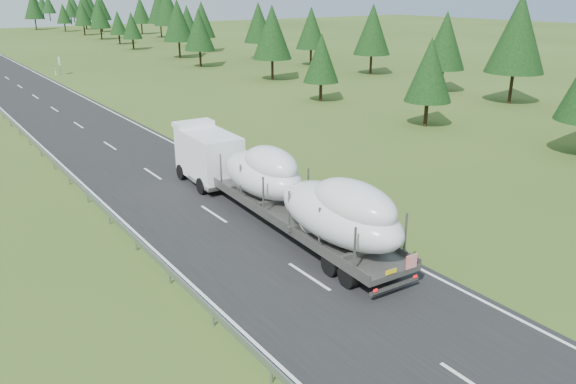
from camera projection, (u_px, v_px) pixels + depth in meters
highway_sign at (59, 63)px, 82.89m from camera, size 0.08×0.90×2.60m
tree_line_right at (185, 15)px, 118.04m from camera, size 27.16×298.99×12.62m
boat_truck at (281, 185)px, 29.70m from camera, size 3.69×20.28×4.16m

